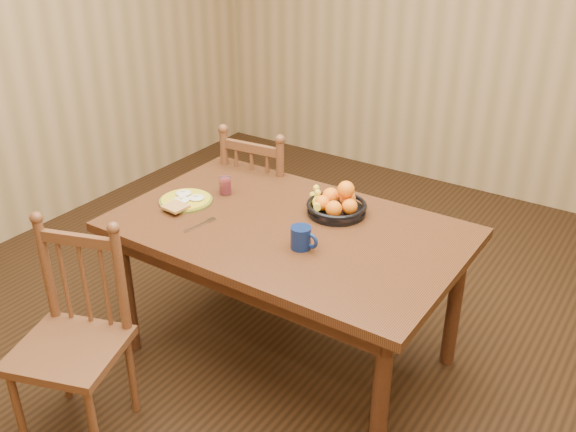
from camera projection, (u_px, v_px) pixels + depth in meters
The scene contains 10 objects.
room at pixel (288, 100), 2.68m from camera, with size 4.52×5.02×2.72m.
dining_table at pixel (288, 242), 3.00m from camera, with size 1.60×1.00×0.75m.
chair_far at pixel (266, 205), 3.79m from camera, with size 0.48×0.46×0.96m.
chair_near at pixel (73, 340), 2.68m from camera, with size 0.53×0.52×0.94m.
breakfast_plate at pixel (185, 200), 3.17m from camera, with size 0.26×0.29×0.04m.
fork at pixel (202, 224), 2.97m from camera, with size 0.05×0.18×0.00m.
spoon at pixel (193, 204), 3.15m from camera, with size 0.06×0.16×0.01m.
coffee_mug at pixel (302, 238), 2.75m from camera, with size 0.13×0.09×0.10m.
juice_glass at pixel (225, 186), 3.25m from camera, with size 0.06×0.06×0.09m.
fruit_bowl at pixel (336, 204), 3.05m from camera, with size 0.32×0.29×0.17m.
Camera 1 is at (1.45, -2.17, 2.15)m, focal length 40.00 mm.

